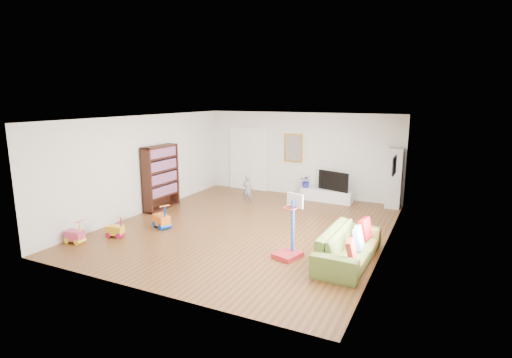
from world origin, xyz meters
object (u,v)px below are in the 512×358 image
at_px(sofa, 348,246).
at_px(basketball_hoop, 288,226).
at_px(bookshelf, 161,177).
at_px(media_console, 327,195).

distance_m(sofa, basketball_hoop, 1.24).
bearing_deg(basketball_hoop, bookshelf, 175.68).
relative_size(bookshelf, sofa, 0.84).
distance_m(bookshelf, basketball_hoop, 4.95).
relative_size(media_console, sofa, 0.73).
xyz_separation_m(media_console, basketball_hoop, (0.53, -4.65, 0.47)).
distance_m(media_console, sofa, 4.63).
bearing_deg(basketball_hoop, media_console, 113.21).
bearing_deg(sofa, basketball_hoop, 107.93).
bearing_deg(sofa, media_console, 22.90).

